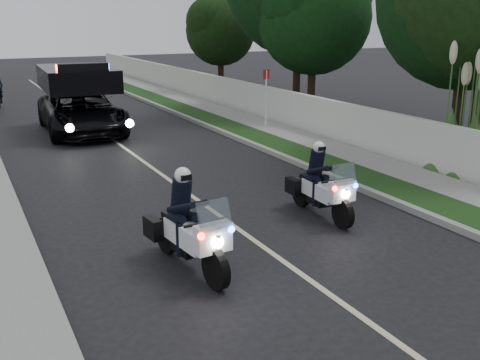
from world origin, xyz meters
name	(u,v)px	position (x,y,z in m)	size (l,w,h in m)	color
ground	(262,246)	(0.00, 0.00, 0.00)	(120.00, 120.00, 0.00)	black
curb_right	(228,134)	(4.10, 10.00, 0.07)	(0.20, 60.00, 0.15)	gray
grass_verge	(244,133)	(4.80, 10.00, 0.08)	(1.20, 60.00, 0.16)	#193814
sidewalk_right	(273,130)	(6.10, 10.00, 0.08)	(1.40, 60.00, 0.16)	gray
property_wall	(295,111)	(7.10, 10.00, 0.75)	(0.22, 60.00, 1.50)	beige
lane_marking	(123,147)	(0.00, 10.00, 0.00)	(0.12, 50.00, 0.01)	#BFB78C
police_moto_left	(189,268)	(-1.67, -0.29, 0.00)	(0.77, 2.19, 1.86)	white
police_moto_right	(320,216)	(2.04, 0.95, 0.00)	(0.71, 2.02, 1.72)	silver
police_suv	(83,132)	(-0.69, 13.28, 0.00)	(2.82, 6.09, 2.96)	black
sign_post	(266,130)	(6.00, 10.43, 0.00)	(0.39, 0.39, 2.49)	#A71F0B
pampas_mid	(446,171)	(7.60, 2.48, 0.00)	(1.46, 1.46, 4.18)	#BBB390
pampas_far	(468,178)	(7.60, 1.65, 0.00)	(1.41, 1.41, 4.02)	#C3B396
tree_right_a	(453,152)	(9.70, 4.16, 0.00)	(5.76, 5.76, 9.60)	black
tree_right_b	(472,157)	(9.74, 3.40, 0.00)	(6.26, 6.26, 10.44)	#193712
tree_right_c	(310,115)	(9.68, 12.67, 0.00)	(5.13, 5.13, 8.54)	#113611
tree_right_d	(296,109)	(9.95, 14.36, 0.00)	(7.04, 7.04, 11.73)	#123612
tree_right_e	(221,91)	(9.87, 22.89, 0.00)	(4.23, 4.23, 7.05)	black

